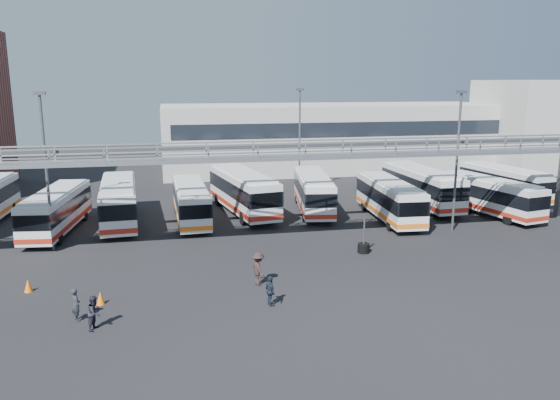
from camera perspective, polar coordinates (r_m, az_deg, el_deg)
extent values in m
plane|color=black|center=(31.67, 4.43, -7.71)|extent=(140.00, 140.00, 0.00)
cube|color=gray|center=(34.92, 2.32, 4.52)|extent=(50.00, 1.80, 0.22)
cube|color=gray|center=(33.98, 2.68, 5.92)|extent=(50.00, 0.10, 0.10)
cube|color=gray|center=(35.62, 2.00, 6.22)|extent=(50.00, 0.10, 0.10)
cube|color=#4C4F54|center=(38.75, 0.88, 5.60)|extent=(45.00, 0.50, 0.35)
cube|color=#9E9E99|center=(69.95, 5.33, 6.63)|extent=(42.00, 14.00, 8.00)
cube|color=#B2B2AD|center=(76.48, 25.88, 7.07)|extent=(14.00, 12.00, 11.00)
cylinder|color=#4C4F54|center=(37.79, -23.19, 2.44)|extent=(0.18, 0.18, 10.00)
cube|color=#4C4F54|center=(37.35, -23.85, 10.17)|extent=(0.70, 0.35, 0.22)
cylinder|color=#4C4F54|center=(41.41, 17.97, 3.62)|extent=(0.18, 0.18, 10.00)
cube|color=#4C4F54|center=(41.01, 18.45, 10.67)|extent=(0.70, 0.35, 0.22)
cylinder|color=#4C4F54|center=(52.38, 2.06, 5.90)|extent=(0.18, 0.18, 10.00)
cube|color=#4C4F54|center=(52.07, 2.10, 11.48)|extent=(0.70, 0.35, 0.22)
cylinder|color=black|center=(50.27, -26.17, -0.84)|extent=(0.35, 1.02, 1.00)
cube|color=silver|center=(42.84, -22.30, -0.94)|extent=(3.51, 10.42, 2.55)
cube|color=black|center=(42.78, -22.34, -0.54)|extent=(3.58, 10.49, 1.02)
cube|color=#AB2415|center=(43.04, -22.21, -2.11)|extent=(3.57, 10.48, 0.33)
cube|color=silver|center=(42.58, -22.45, 0.83)|extent=(3.16, 9.38, 0.15)
cylinder|color=black|center=(40.47, -24.92, -3.70)|extent=(0.39, 0.96, 0.93)
cylinder|color=black|center=(39.80, -22.09, -3.71)|extent=(0.39, 0.96, 0.93)
cylinder|color=black|center=(46.46, -22.24, -1.52)|extent=(0.39, 0.96, 0.93)
cylinder|color=black|center=(45.88, -19.75, -1.49)|extent=(0.39, 0.96, 0.93)
cube|color=silver|center=(43.73, -16.48, -0.10)|extent=(3.18, 11.09, 2.74)
cube|color=black|center=(43.66, -16.51, 0.31)|extent=(3.25, 11.15, 1.09)
cube|color=#AB2415|center=(43.94, -16.41, -1.34)|extent=(3.24, 11.14, 0.35)
cube|color=silver|center=(43.45, -16.60, 1.76)|extent=(2.87, 9.98, 0.16)
cylinder|color=black|center=(40.67, -18.02, -3.03)|extent=(0.36, 1.01, 1.00)
cylinder|color=black|center=(40.60, -14.85, -2.85)|extent=(0.36, 1.01, 1.00)
cylinder|color=black|center=(47.47, -17.69, -0.86)|extent=(0.36, 1.01, 1.00)
cylinder|color=black|center=(47.42, -14.98, -0.71)|extent=(0.36, 1.01, 1.00)
cube|color=silver|center=(43.13, -9.29, -0.13)|extent=(2.52, 10.05, 2.50)
cube|color=black|center=(43.07, -9.30, 0.25)|extent=(2.58, 10.11, 1.00)
cube|color=orange|center=(43.33, -9.25, -1.28)|extent=(2.57, 10.10, 0.32)
cube|color=silver|center=(42.87, -9.35, 1.59)|extent=(2.27, 9.05, 0.15)
cylinder|color=black|center=(40.26, -10.35, -2.83)|extent=(0.30, 0.92, 0.91)
cylinder|color=black|center=(40.39, -7.47, -2.68)|extent=(0.30, 0.92, 0.91)
cylinder|color=black|center=(46.46, -10.77, -0.82)|extent=(0.30, 0.92, 0.91)
cylinder|color=black|center=(46.58, -8.27, -0.70)|extent=(0.30, 0.92, 0.91)
cube|color=silver|center=(45.53, -3.90, 0.97)|extent=(4.55, 11.76, 2.87)
cube|color=black|center=(45.46, -3.91, 1.39)|extent=(4.62, 11.82, 1.15)
cube|color=#AB2415|center=(45.74, -3.88, -0.28)|extent=(4.61, 11.81, 0.37)
cube|color=silver|center=(45.26, -3.93, 2.85)|extent=(4.09, 10.58, 0.17)
cylinder|color=black|center=(42.07, -3.88, -1.91)|extent=(0.49, 1.08, 1.04)
cylinder|color=black|center=(42.82, -0.86, -1.62)|extent=(0.49, 1.08, 1.04)
cylinder|color=black|center=(48.93, -6.51, 0.06)|extent=(0.49, 1.08, 1.04)
cylinder|color=black|center=(49.59, -3.87, 0.27)|extent=(0.49, 1.08, 1.04)
cube|color=silver|center=(46.12, 3.50, 0.92)|extent=(3.94, 10.76, 2.63)
cube|color=black|center=(46.06, 3.51, 1.30)|extent=(4.01, 10.82, 1.05)
cube|color=#AB2415|center=(46.31, 3.49, -0.21)|extent=(4.00, 10.81, 0.33)
cube|color=silver|center=(45.86, 3.52, 2.62)|extent=(3.55, 9.68, 0.15)
cylinder|color=black|center=(43.01, 2.56, -1.63)|extent=(0.43, 0.99, 0.96)
cylinder|color=black|center=(43.27, 5.40, -1.59)|extent=(0.43, 0.99, 0.96)
cylinder|color=black|center=(49.55, 1.81, 0.23)|extent=(0.43, 0.99, 0.96)
cylinder|color=black|center=(49.77, 4.27, 0.26)|extent=(0.43, 0.99, 0.96)
cube|color=silver|center=(44.20, 11.35, 0.16)|extent=(3.00, 10.45, 2.58)
cube|color=black|center=(44.14, 11.37, 0.55)|extent=(3.06, 10.52, 1.03)
cube|color=orange|center=(44.40, 11.30, -1.00)|extent=(3.05, 10.51, 0.33)
cube|color=silver|center=(43.94, 11.42, 1.90)|extent=(2.70, 9.41, 0.15)
cylinder|color=black|center=(41.11, 11.40, -2.54)|extent=(0.34, 0.95, 0.94)
cylinder|color=black|center=(41.85, 14.13, -2.40)|extent=(0.34, 0.95, 0.94)
cylinder|color=black|center=(47.21, 8.76, -0.52)|extent=(0.34, 0.95, 0.94)
cylinder|color=black|center=(47.85, 11.18, -0.44)|extent=(0.34, 0.95, 0.94)
cube|color=silver|center=(49.54, 14.54, 1.44)|extent=(2.82, 11.13, 2.77)
cube|color=black|center=(49.49, 14.56, 1.81)|extent=(2.88, 11.19, 1.11)
cube|color=#AB2415|center=(49.73, 14.48, 0.33)|extent=(2.87, 11.18, 0.35)
cube|color=silver|center=(49.30, 14.63, 3.11)|extent=(2.53, 10.01, 0.16)
cylinder|color=black|center=(46.23, 15.23, -1.04)|extent=(0.33, 1.01, 1.01)
cylinder|color=black|center=(47.35, 17.65, -0.88)|extent=(0.33, 1.01, 1.01)
cylinder|color=black|center=(52.41, 11.58, 0.68)|extent=(0.33, 1.01, 1.01)
cylinder|color=black|center=(53.39, 13.79, 0.78)|extent=(0.33, 1.01, 1.01)
cube|color=silver|center=(48.12, 20.99, 0.49)|extent=(4.29, 10.27, 2.50)
cube|color=black|center=(48.06, 21.01, 0.84)|extent=(4.36, 10.34, 1.00)
cube|color=#AB2415|center=(48.29, 20.91, -0.54)|extent=(4.35, 10.33, 0.32)
cube|color=silver|center=(47.88, 21.11, 2.04)|extent=(3.86, 9.24, 0.15)
cylinder|color=black|center=(45.48, 22.76, -1.86)|extent=(0.45, 0.95, 0.91)
cylinder|color=black|center=(46.95, 24.48, -1.59)|extent=(0.45, 0.95, 0.91)
cylinder|color=black|center=(49.96, 17.49, -0.26)|extent=(0.45, 0.95, 0.91)
cylinder|color=black|center=(51.31, 19.21, -0.06)|extent=(0.45, 0.95, 0.91)
cube|color=silver|center=(55.04, 22.41, 1.76)|extent=(3.76, 10.18, 2.49)
cube|color=black|center=(54.99, 22.43, 2.06)|extent=(3.82, 10.25, 1.00)
cube|color=orange|center=(55.20, 22.33, 0.86)|extent=(3.81, 10.24, 0.32)
cube|color=silver|center=(54.84, 22.52, 3.11)|extent=(3.38, 9.17, 0.14)
cylinder|color=black|center=(52.32, 23.83, -0.21)|extent=(0.41, 0.94, 0.91)
cylinder|color=black|center=(53.73, 25.38, -0.04)|extent=(0.41, 0.94, 0.91)
cylinder|color=black|center=(56.93, 19.40, 1.09)|extent=(0.41, 0.94, 0.91)
cylinder|color=black|center=(58.23, 20.93, 1.21)|extent=(0.41, 0.94, 0.91)
imported|color=#21232A|center=(27.16, -20.54, -10.19)|extent=(0.58, 0.68, 1.56)
imported|color=black|center=(26.00, -18.79, -11.08)|extent=(0.85, 0.94, 1.56)
imported|color=black|center=(29.64, -2.27, -7.21)|extent=(0.96, 1.32, 1.84)
imported|color=#1C2332|center=(27.05, -1.02, -9.50)|extent=(0.57, 0.96, 1.53)
cone|color=orange|center=(28.78, -18.26, -9.70)|extent=(0.51, 0.51, 0.66)
cone|color=orange|center=(31.79, -24.83, -8.12)|extent=(0.47, 0.47, 0.68)
cylinder|color=black|center=(35.72, 8.72, -5.29)|extent=(0.77, 0.77, 0.18)
cylinder|color=black|center=(35.66, 8.73, -4.98)|extent=(0.77, 0.77, 0.18)
cylinder|color=black|center=(35.60, 8.74, -4.67)|extent=(0.77, 0.77, 0.18)
cylinder|color=#4C4F54|center=(35.43, 8.77, -3.76)|extent=(0.11, 0.11, 2.21)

